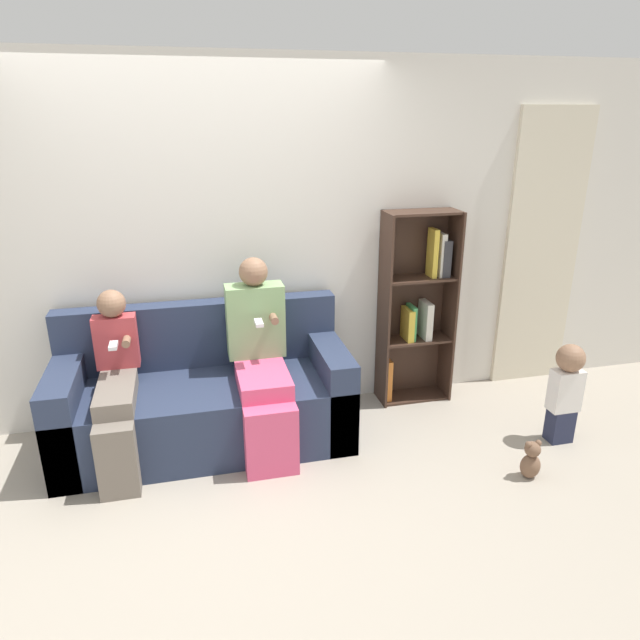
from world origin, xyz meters
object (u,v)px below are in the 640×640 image
adult_seated (261,356)px  toddler_standing (566,388)px  couch (206,401)px  bookshelf (416,307)px  teddy_bear (531,460)px  child_seated (116,385)px

adult_seated → toddler_standing: adult_seated is taller
couch → bookshelf: 1.73m
couch → bookshelf: (1.64, 0.30, 0.45)m
toddler_standing → teddy_bear: size_ratio=2.76×
bookshelf → teddy_bear: (0.30, -1.22, -0.64)m
bookshelf → couch: bearing=-169.5°
adult_seated → bookshelf: bearing=17.8°
couch → child_seated: child_seated is taller
child_seated → teddy_bear: child_seated is taller
adult_seated → child_seated: (-0.92, -0.04, -0.09)m
adult_seated → bookshelf: bookshelf is taller
couch → child_seated: (-0.54, -0.14, 0.26)m
bookshelf → child_seated: bearing=-168.5°
adult_seated → teddy_bear: adult_seated is taller
couch → child_seated: 0.62m
child_seated → bookshelf: 2.24m
couch → teddy_bear: bearing=-25.2°
toddler_standing → teddy_bear: toddler_standing is taller
couch → bookshelf: size_ratio=1.29×
couch → teddy_bear: 2.16m
adult_seated → teddy_bear: (1.57, -0.81, -0.53)m
adult_seated → child_seated: adult_seated is taller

